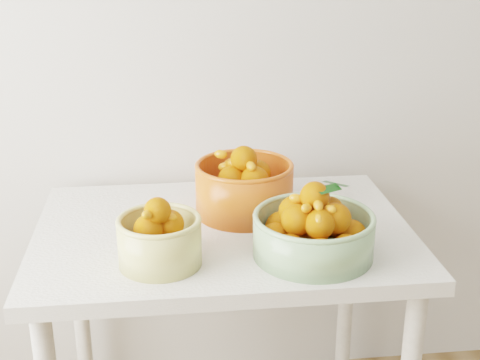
# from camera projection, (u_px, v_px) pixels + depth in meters

# --- Properties ---
(table) EXTENTS (1.00, 0.70, 0.75)m
(table) POSITION_uv_depth(u_px,v_px,m) (224.00, 259.00, 1.82)
(table) COLOR silver
(table) RESTS_ON ground
(bowl_cream) EXTENTS (0.27, 0.27, 0.17)m
(bowl_cream) POSITION_uv_depth(u_px,v_px,m) (160.00, 239.00, 1.58)
(bowl_cream) COLOR #D2C474
(bowl_cream) RESTS_ON table
(bowl_green) EXTENTS (0.30, 0.30, 0.19)m
(bowl_green) POSITION_uv_depth(u_px,v_px,m) (313.00, 230.00, 1.62)
(bowl_green) COLOR #87AD7C
(bowl_green) RESTS_ON table
(bowl_orange) EXTENTS (0.30, 0.30, 0.20)m
(bowl_orange) POSITION_uv_depth(u_px,v_px,m) (244.00, 187.00, 1.85)
(bowl_orange) COLOR #DF4D1A
(bowl_orange) RESTS_ON table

